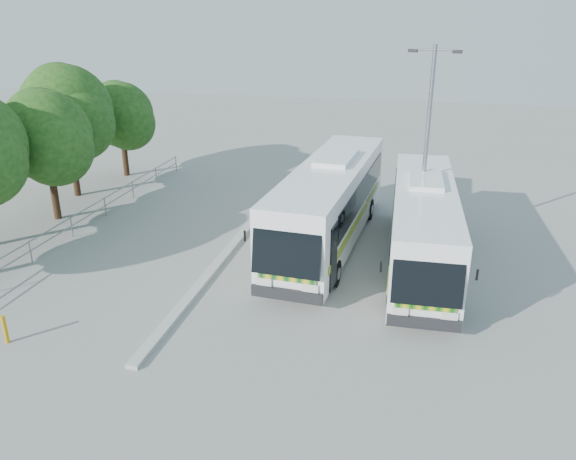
% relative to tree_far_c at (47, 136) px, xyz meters
% --- Properties ---
extents(ground, '(100.00, 100.00, 0.00)m').
position_rel_tree_far_c_xyz_m(ground, '(12.12, -5.10, -4.26)').
color(ground, gray).
rests_on(ground, ground).
extents(kerb_divider, '(0.40, 16.00, 0.15)m').
position_rel_tree_far_c_xyz_m(kerb_divider, '(9.82, -3.10, -4.18)').
color(kerb_divider, '#B2B2AD').
rests_on(kerb_divider, ground).
extents(railing, '(0.06, 22.00, 1.00)m').
position_rel_tree_far_c_xyz_m(railing, '(2.12, -1.10, -3.52)').
color(railing, gray).
rests_on(railing, ground).
extents(tree_far_c, '(4.97, 4.69, 6.49)m').
position_rel_tree_far_c_xyz_m(tree_far_c, '(0.00, 0.00, 0.00)').
color(tree_far_c, '#382314').
rests_on(tree_far_c, ground).
extents(tree_far_d, '(5.62, 5.30, 7.33)m').
position_rel_tree_far_c_xyz_m(tree_far_d, '(-1.19, 3.70, 0.56)').
color(tree_far_d, '#382314').
rests_on(tree_far_d, ground).
extents(tree_far_e, '(4.54, 4.28, 5.92)m').
position_rel_tree_far_c_xyz_m(tree_far_e, '(-0.51, 8.20, -0.37)').
color(tree_far_e, '#382314').
rests_on(tree_far_e, ground).
extents(coach_main, '(3.62, 13.25, 3.63)m').
position_rel_tree_far_c_xyz_m(coach_main, '(13.96, -0.11, -2.27)').
color(coach_main, white).
rests_on(coach_main, ground).
extents(coach_adjacent, '(2.77, 11.92, 3.29)m').
position_rel_tree_far_c_xyz_m(coach_adjacent, '(18.05, -1.50, -2.46)').
color(coach_adjacent, white).
rests_on(coach_adjacent, ground).
extents(lamppost, '(2.12, 0.53, 8.69)m').
position_rel_tree_far_c_xyz_m(lamppost, '(17.93, 0.50, 0.54)').
color(lamppost, gray).
rests_on(lamppost, ground).
extents(bollard, '(0.14, 0.14, 0.97)m').
position_rel_tree_far_c_xyz_m(bollard, '(5.25, -10.64, -3.77)').
color(bollard, '#C38D0B').
rests_on(bollard, ground).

